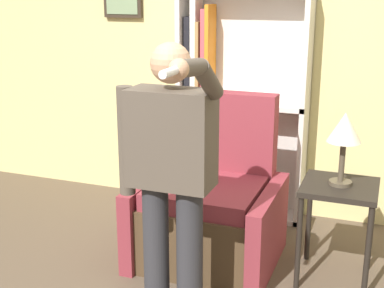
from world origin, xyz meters
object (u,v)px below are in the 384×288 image
person_standing (171,169)px  table_lamp (344,132)px  armchair (211,208)px  bookcase (227,108)px  side_table (339,201)px

person_standing → table_lamp: 1.17m
armchair → table_lamp: armchair is taller
bookcase → person_standing: bearing=-83.4°
armchair → person_standing: person_standing is taller
person_standing → armchair: bearing=93.1°
side_table → table_lamp: (-0.00, 0.00, 0.47)m
table_lamp → bookcase: bearing=139.6°
bookcase → person_standing: bookcase is taller
side_table → table_lamp: size_ratio=1.42×
armchair → side_table: armchair is taller
person_standing → side_table: size_ratio=2.41×
bookcase → person_standing: 1.71m
bookcase → table_lamp: size_ratio=4.10×
bookcase → table_lamp: bearing=-40.4°
bookcase → person_standing: (0.20, -1.70, 0.01)m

